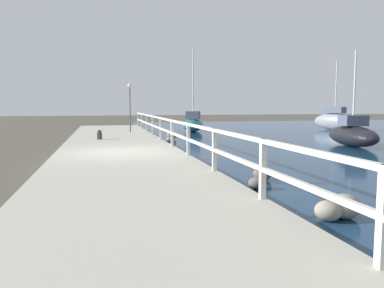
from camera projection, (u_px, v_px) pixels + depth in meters
ground_plane at (120, 162)px, 13.37m from camera, size 120.00×120.00×0.00m
dock_walkway at (120, 157)px, 13.35m from camera, size 4.53×36.00×0.35m
railing at (179, 131)px, 13.76m from camera, size 0.10×32.50×1.08m
boulder_downstream at (263, 173)px, 10.06m from camera, size 0.52×0.46×0.39m
boulder_mid_strip at (171, 136)px, 21.84m from camera, size 0.60×0.54×0.45m
boulder_water_edge at (328, 211)px, 6.55m from camera, size 0.49×0.44×0.37m
boulder_upstream at (344, 206)px, 6.68m from camera, size 0.60×0.54×0.45m
boulder_far_strip at (257, 183)px, 9.00m from camera, size 0.40×0.36×0.30m
boulder_near_dock at (169, 140)px, 20.15m from camera, size 0.40×0.36×0.30m
mooring_bollard at (99, 135)px, 18.30m from camera, size 0.25×0.25×0.47m
dock_lamp at (130, 96)px, 22.84m from camera, size 0.26×0.26×2.98m
sailboat_black at (352, 135)px, 18.31m from camera, size 2.25×4.26×4.62m
sailboat_teal at (193, 124)px, 28.23m from camera, size 2.49×3.34×6.11m
sailboat_gray at (335, 120)px, 30.05m from camera, size 2.27×3.94×5.50m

